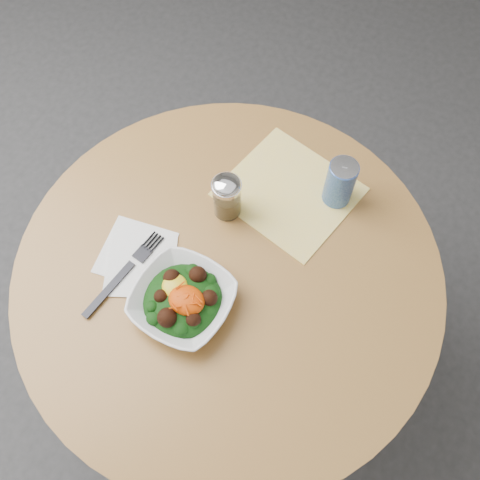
{
  "coord_description": "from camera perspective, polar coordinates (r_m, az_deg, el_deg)",
  "views": [
    {
      "loc": [
        0.21,
        -0.4,
        1.77
      ],
      "look_at": [
        0.01,
        0.05,
        0.81
      ],
      "focal_mm": 40.0,
      "sensor_mm": 36.0,
      "label": 1
    }
  ],
  "objects": [
    {
      "name": "ground",
      "position": [
        1.83,
        -0.81,
        -12.76
      ],
      "size": [
        6.0,
        6.0,
        0.0
      ],
      "primitive_type": "plane",
      "color": "#2F2F31",
      "rests_on": "ground"
    },
    {
      "name": "table",
      "position": [
        1.3,
        -1.12,
        -6.7
      ],
      "size": [
        0.9,
        0.9,
        0.75
      ],
      "color": "black",
      "rests_on": "ground"
    },
    {
      "name": "cloth_napkin",
      "position": [
        1.21,
        5.26,
        5.16
      ],
      "size": [
        0.33,
        0.31,
        0.0
      ],
      "primitive_type": "cube",
      "rotation": [
        0.0,
        0.0,
        -0.27
      ],
      "color": "yellow",
      "rests_on": "table"
    },
    {
      "name": "paper_napkins",
      "position": [
        1.14,
        -10.8,
        -2.0
      ],
      "size": [
        0.2,
        0.2,
        0.0
      ],
      "color": "white",
      "rests_on": "table"
    },
    {
      "name": "salad_bowl",
      "position": [
        1.07,
        -6.13,
        -6.37
      ],
      "size": [
        0.21,
        0.21,
        0.07
      ],
      "color": "white",
      "rests_on": "table"
    },
    {
      "name": "fork",
      "position": [
        1.13,
        -12.09,
        -3.28
      ],
      "size": [
        0.07,
        0.23,
        0.0
      ],
      "color": "black",
      "rests_on": "table"
    },
    {
      "name": "spice_shaker",
      "position": [
        1.13,
        -1.41,
        4.63
      ],
      "size": [
        0.06,
        0.06,
        0.11
      ],
      "color": "silver",
      "rests_on": "table"
    },
    {
      "name": "beverage_can",
      "position": [
        1.17,
        10.61,
        6.02
      ],
      "size": [
        0.06,
        0.06,
        0.12
      ],
      "color": "navy",
      "rests_on": "table"
    }
  ]
}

